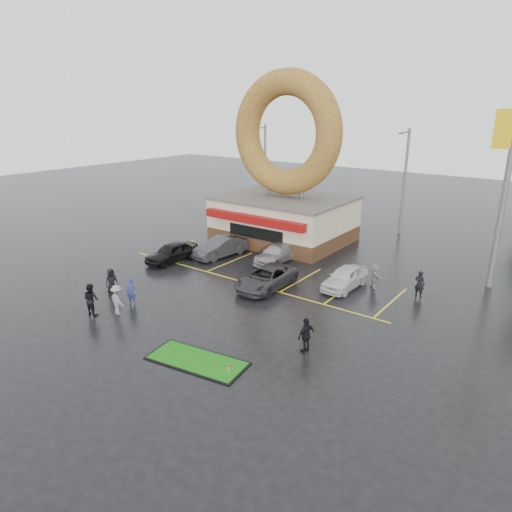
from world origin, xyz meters
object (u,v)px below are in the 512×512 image
Objects in this scene: person_blue at (131,291)px; dumpster at (231,228)px; donut_shop at (285,187)px; person_cameraman at (306,335)px; shell_sign at (509,168)px; streetlight_mid at (404,179)px; car_black at (172,252)px; car_white at (345,278)px; streetlight_left at (264,168)px; car_grey at (267,278)px; car_silver at (276,253)px; putting_green at (197,361)px; car_dgrey at (221,247)px.

person_blue is 15.30m from dumpster.
person_cameraman is at bearing -53.49° from donut_shop.
streetlight_mid is at bearing 135.27° from shell_sign.
car_black is 12.60m from car_white.
streetlight_mid is (-9.00, 8.92, -2.60)m from shell_sign.
car_grey is at bearing -53.94° from streetlight_left.
shell_sign reaches higher than car_silver.
shell_sign is 2.23× the size of putting_green.
car_black is 0.97× the size of car_silver.
person_blue is (1.66, -9.62, 0.06)m from car_dgrey.
shell_sign is at bearing 173.27° from person_cameraman.
person_cameraman reaches higher than car_silver.
car_white is at bearing 83.24° from putting_green.
car_dgrey is 9.76m from person_blue.
car_dgrey reaches higher than car_silver.
car_black is at bearing -109.90° from donut_shop.
donut_shop is 3.03× the size of car_dgrey.
putting_green is (7.46, -18.31, -4.43)m from donut_shop.
donut_shop is 18.65m from person_cameraman.
streetlight_mid is 23.31m from person_cameraman.
shell_sign is 20.68m from putting_green.
donut_shop reaches higher than shell_sign.
car_grey is 0.99× the size of putting_green.
streetlight_mid is 2.27× the size of car_white.
shell_sign is 2.49× the size of car_silver.
car_black is at bearing 96.94° from person_blue.
putting_green is at bearing -116.22° from shell_sign.
car_silver is (-4.36, -12.92, -4.16)m from streetlight_mid.
dumpster reaches higher than car_silver.
putting_green is (4.82, -13.34, -0.58)m from car_silver.
putting_green is at bearing -71.68° from car_silver.
car_black is 2.30× the size of dumpster.
streetlight_left reaches higher than person_cameraman.
putting_green is at bearing -55.55° from dumpster.
car_grey is 7.91m from person_cameraman.
streetlight_left reaches higher than car_white.
car_dgrey reaches higher than dumpster.
donut_shop is 11.67m from car_white.
dumpster is at bearing -73.56° from streetlight_left.
car_dgrey is 2.81× the size of person_blue.
car_black is at bearing -165.05° from car_white.
putting_green is at bearing -94.94° from car_white.
car_grey is (11.96, -16.42, -4.13)m from streetlight_left.
car_dgrey is at bearing 153.42° from car_grey.
dumpster is at bearing 152.66° from car_silver.
shell_sign reaches higher than car_white.
car_dgrey reaches higher than car_white.
car_white is (8.85, -6.61, -3.79)m from donut_shop.
car_silver is 12.76m from person_cameraman.
car_silver is at bearing -126.02° from person_cameraman.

